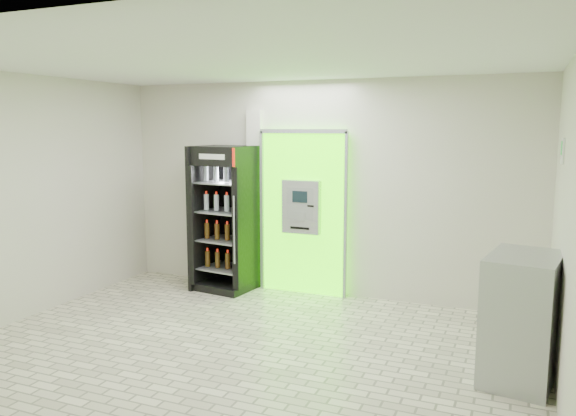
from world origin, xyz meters
The scene contains 7 objects.
ground centered at (0.00, 0.00, 0.00)m, with size 6.00×6.00×0.00m, color beige.
room_shell centered at (0.00, 0.00, 1.84)m, with size 6.00×6.00×6.00m.
atm_assembly centered at (-0.20, 2.41, 1.17)m, with size 1.30×0.24×2.33m.
pillar centered at (-0.98, 2.45, 1.30)m, with size 0.22×0.11×2.60m.
beverage_cooler centered at (-1.31, 2.15, 1.00)m, with size 0.87×0.81×2.09m.
steel_cabinet centered at (2.69, 0.55, 0.60)m, with size 0.74×0.98×1.20m.
exit_sign centered at (2.99, 1.40, 2.12)m, with size 0.02×0.22×0.26m.
Camera 1 is at (2.61, -4.92, 2.36)m, focal length 35.00 mm.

